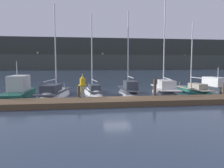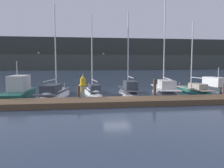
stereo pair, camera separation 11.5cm
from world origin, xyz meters
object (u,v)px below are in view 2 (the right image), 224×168
Objects in this scene: sailboat_berth_5 at (93,93)px; sailboat_berth_7 at (165,92)px; motorboat_berth_3 at (18,94)px; channel_buoy at (83,81)px; sailboat_berth_8 at (194,92)px; sailboat_berth_6 at (129,93)px; motorboat_berth_9 at (218,89)px; sailboat_berth_4 at (54,95)px.

sailboat_berth_5 is 0.77× the size of sailboat_berth_7.
sailboat_berth_7 is (8.07, -1.17, 0.10)m from sailboat_berth_5.
motorboat_berth_3 is 12.78m from channel_buoy.
channel_buoy is at bearing 131.41° from sailboat_berth_7.
sailboat_berth_8 is at bearing -5.16° from sailboat_berth_5.
sailboat_berth_8 is (3.57, 0.12, -0.10)m from sailboat_berth_7.
sailboat_berth_6 is at bearing -65.23° from channel_buoy.
motorboat_berth_3 is 0.73× the size of sailboat_berth_6.
sailboat_berth_6 is 0.78× the size of sailboat_berth_7.
sailboat_berth_5 is 1.08× the size of sailboat_berth_8.
sailboat_berth_7 reaches higher than motorboat_berth_9.
sailboat_berth_5 is 0.99× the size of sailboat_berth_6.
motorboat_berth_9 is at bearing -28.76° from channel_buoy.
motorboat_berth_9 reaches higher than channel_buoy.
motorboat_berth_3 is at bearing -167.49° from sailboat_berth_5.
sailboat_berth_5 is at bearing 21.01° from sailboat_berth_4.
sailboat_berth_8 reaches higher than channel_buoy.
sailboat_berth_6 is 1.39× the size of motorboat_berth_9.
sailboat_berth_4 reaches higher than motorboat_berth_9.
motorboat_berth_3 reaches higher than channel_buoy.
channel_buoy is (2.98, 10.83, 0.52)m from sailboat_berth_4.
sailboat_berth_6 is 4.24m from sailboat_berth_7.
sailboat_berth_8 reaches higher than motorboat_berth_9.
channel_buoy is (-9.20, 10.42, 0.43)m from sailboat_berth_7.
sailboat_berth_6 is at bearing -171.82° from motorboat_berth_9.
sailboat_berth_7 is (12.18, 0.41, 0.09)m from sailboat_berth_4.
sailboat_berth_7 reaches higher than sailboat_berth_8.
motorboat_berth_9 is 18.92m from channel_buoy.
sailboat_berth_8 is at bearing 1.95° from motorboat_berth_3.
channel_buoy is (6.57, 10.96, 0.26)m from motorboat_berth_3.
sailboat_berth_7 reaches higher than channel_buoy.
sailboat_berth_7 is at bearing 4.66° from sailboat_berth_6.
sailboat_berth_4 is 1.49× the size of motorboat_berth_9.
motorboat_berth_3 is 19.34m from sailboat_berth_8.
sailboat_berth_4 reaches higher than sailboat_berth_6.
motorboat_berth_3 is 1.01× the size of motorboat_berth_9.
motorboat_berth_3 is 7.89m from sailboat_berth_5.
sailboat_berth_7 is 13.91m from channel_buoy.
sailboat_berth_7 is at bearing 1.94° from motorboat_berth_3.
sailboat_berth_6 is at bearing 0.94° from motorboat_berth_3.
sailboat_berth_6 is 11.73m from motorboat_berth_9.
sailboat_berth_5 reaches higher than motorboat_berth_3.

